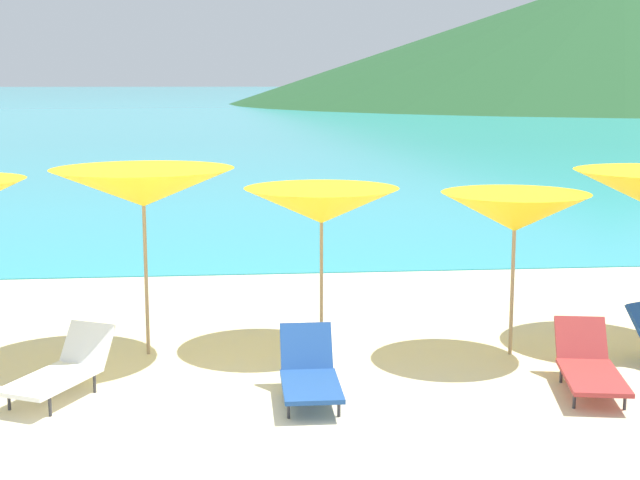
% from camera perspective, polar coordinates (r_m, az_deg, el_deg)
% --- Properties ---
extents(ground_plane, '(50.00, 100.00, 0.30)m').
position_cam_1_polar(ground_plane, '(18.58, -5.20, -1.55)').
color(ground_plane, beige).
extents(ocean_water, '(650.00, 440.00, 0.02)m').
position_cam_1_polar(ocean_water, '(236.58, -5.72, 8.91)').
color(ocean_water, '#2DADBC').
rests_on(ocean_water, ground_plane).
extents(headland_hill, '(115.37, 115.37, 19.06)m').
position_cam_1_polar(headland_hill, '(146.77, 17.94, 11.70)').
color(headland_hill, '#235128').
rests_on(headland_hill, ground_plane).
extents(umbrella_3, '(2.46, 2.46, 2.40)m').
position_cam_1_polar(umbrella_3, '(11.87, -10.77, 3.18)').
color(umbrella_3, '#9E7F59').
rests_on(umbrella_3, ground_plane).
extents(umbrella_4, '(2.09, 2.09, 2.11)m').
position_cam_1_polar(umbrella_4, '(12.13, 0.09, 2.11)').
color(umbrella_4, '#9E7F59').
rests_on(umbrella_4, ground_plane).
extents(umbrella_5, '(1.88, 1.88, 2.09)m').
position_cam_1_polar(umbrella_5, '(11.94, 11.85, 1.67)').
color(umbrella_5, '#9E7F59').
rests_on(umbrella_5, ground_plane).
extents(lounge_chair_3, '(1.19, 1.57, 0.70)m').
position_cam_1_polar(lounge_chair_3, '(10.84, -15.54, -7.65)').
color(lounge_chair_3, white).
rests_on(lounge_chair_3, ground_plane).
extents(lounge_chair_5, '(0.63, 1.40, 0.72)m').
position_cam_1_polar(lounge_chair_5, '(10.35, -0.65, -8.14)').
color(lounge_chair_5, '#1E478C').
rests_on(lounge_chair_5, ground_plane).
extents(lounge_chair_8, '(0.90, 1.68, 0.69)m').
position_cam_1_polar(lounge_chair_8, '(11.09, 16.15, -7.38)').
color(lounge_chair_8, '#A53333').
rests_on(lounge_chair_8, ground_plane).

